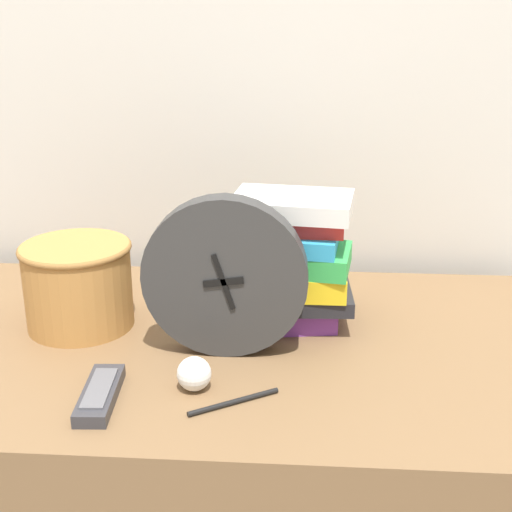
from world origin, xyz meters
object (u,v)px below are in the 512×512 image
(book_stack, at_px, (285,262))
(pen, at_px, (234,402))
(desk_clock, at_px, (225,277))
(tv_remote, at_px, (100,394))
(basket, at_px, (78,283))
(crumpled_paper_ball, at_px, (194,374))

(book_stack, xyz_separation_m, pen, (-0.07, -0.30, -0.11))
(book_stack, distance_m, pen, 0.32)
(desk_clock, height_order, tv_remote, desk_clock)
(desk_clock, relative_size, tv_remote, 1.77)
(desk_clock, distance_m, basket, 0.29)
(crumpled_paper_ball, height_order, pen, crumpled_paper_ball)
(book_stack, relative_size, pen, 1.91)
(pen, bearing_deg, tv_remote, -179.10)
(book_stack, bearing_deg, tv_remote, -131.53)
(basket, distance_m, crumpled_paper_ball, 0.32)
(desk_clock, xyz_separation_m, pen, (0.03, -0.16, -0.13))
(pen, bearing_deg, basket, 140.65)
(basket, height_order, tv_remote, basket)
(desk_clock, xyz_separation_m, tv_remote, (-0.17, -0.17, -0.12))
(desk_clock, bearing_deg, book_stack, 54.62)
(tv_remote, height_order, crumpled_paper_ball, crumpled_paper_ball)
(book_stack, bearing_deg, pen, -102.50)
(desk_clock, relative_size, pen, 2.10)
(tv_remote, xyz_separation_m, crumpled_paper_ball, (0.13, 0.04, 0.02))
(crumpled_paper_ball, relative_size, pen, 0.41)
(crumpled_paper_ball, bearing_deg, desk_clock, 74.13)
(basket, relative_size, tv_remote, 1.30)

